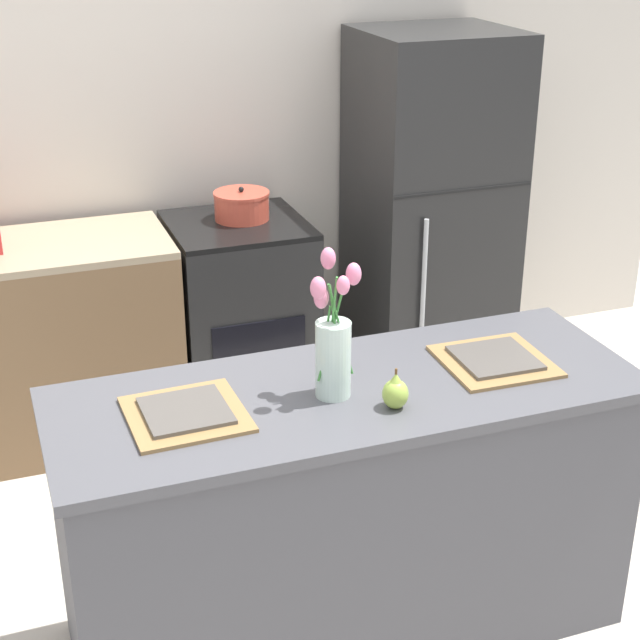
# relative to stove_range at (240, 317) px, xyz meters

# --- Properties ---
(ground_plane) EXTENTS (10.00, 10.00, 0.00)m
(ground_plane) POSITION_rel_stove_range_xyz_m (-0.10, -1.60, -0.46)
(ground_plane) COLOR beige
(back_wall) EXTENTS (5.20, 0.08, 2.70)m
(back_wall) POSITION_rel_stove_range_xyz_m (-0.10, 0.40, 0.89)
(back_wall) COLOR silver
(back_wall) RESTS_ON ground_plane
(kitchen_island) EXTENTS (1.80, 0.66, 0.90)m
(kitchen_island) POSITION_rel_stove_range_xyz_m (-0.10, -1.60, -0.01)
(kitchen_island) COLOR #4C4C51
(kitchen_island) RESTS_ON ground_plane
(stove_range) EXTENTS (0.60, 0.61, 0.92)m
(stove_range) POSITION_rel_stove_range_xyz_m (0.00, 0.00, 0.00)
(stove_range) COLOR black
(stove_range) RESTS_ON ground_plane
(refrigerator) EXTENTS (0.68, 0.67, 1.70)m
(refrigerator) POSITION_rel_stove_range_xyz_m (0.95, 0.00, 0.39)
(refrigerator) COLOR black
(refrigerator) RESTS_ON ground_plane
(flower_vase) EXTENTS (0.16, 0.14, 0.44)m
(flower_vase) POSITION_rel_stove_range_xyz_m (-0.16, -1.62, 0.61)
(flower_vase) COLOR silver
(flower_vase) RESTS_ON kitchen_island
(pear_figurine) EXTENTS (0.08, 0.08, 0.13)m
(pear_figurine) POSITION_rel_stove_range_xyz_m (-0.02, -1.76, 0.49)
(pear_figurine) COLOR #9EBC47
(pear_figurine) RESTS_ON kitchen_island
(plate_setting_left) EXTENTS (0.34, 0.34, 0.02)m
(plate_setting_left) POSITION_rel_stove_range_xyz_m (-0.60, -1.60, 0.45)
(plate_setting_left) COLOR olive
(plate_setting_left) RESTS_ON kitchen_island
(plate_setting_right) EXTENTS (0.34, 0.34, 0.02)m
(plate_setting_right) POSITION_rel_stove_range_xyz_m (0.40, -1.60, 0.45)
(plate_setting_right) COLOR olive
(plate_setting_right) RESTS_ON kitchen_island
(cooking_pot) EXTENTS (0.25, 0.25, 0.15)m
(cooking_pot) POSITION_rel_stove_range_xyz_m (0.03, 0.04, 0.52)
(cooking_pot) COLOR #CC4C38
(cooking_pot) RESTS_ON stove_range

